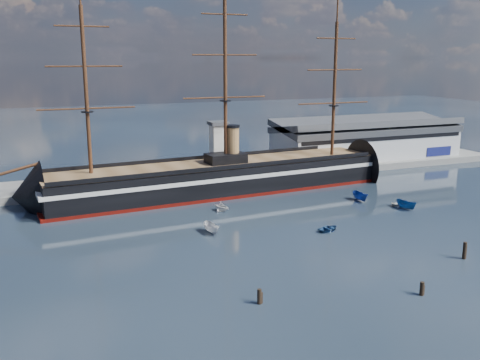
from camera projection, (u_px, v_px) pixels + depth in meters
name	position (u px, v px, depth m)	size (l,w,h in m)	color
ground	(255.00, 212.00, 122.25)	(600.00, 600.00, 0.00)	black
quay	(237.00, 177.00, 158.42)	(180.00, 18.00, 2.00)	slate
warehouse	(366.00, 139.00, 177.94)	(63.00, 21.00, 11.60)	#B7BABC
quay_tower	(218.00, 147.00, 150.96)	(5.00, 5.00, 15.00)	silver
warship	(212.00, 178.00, 138.15)	(113.41, 22.47, 53.94)	black
motorboat_a	(212.00, 233.00, 107.12)	(6.43, 2.36, 2.57)	silver
motorboat_b	(329.00, 231.00, 108.65)	(3.06, 1.23, 1.43)	navy
motorboat_c	(406.00, 209.00, 124.30)	(6.43, 2.36, 2.57)	navy
motorboat_d	(221.00, 211.00, 122.79)	(6.79, 2.94, 2.49)	silver
motorboat_e	(403.00, 206.00, 126.55)	(3.16, 1.26, 1.48)	white
motorboat_f	(360.00, 201.00, 131.47)	(6.83, 2.50, 2.73)	navy
piling_near_left	(259.00, 304.00, 76.41)	(0.64, 0.64, 2.95)	black
piling_near_mid	(421.00, 295.00, 79.17)	(0.64, 0.64, 2.79)	black
piling_near_right	(464.00, 259.00, 93.52)	(0.64, 0.64, 3.77)	black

